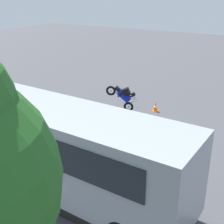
{
  "coord_description": "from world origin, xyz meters",
  "views": [
    {
      "loc": [
        -6.33,
        11.96,
        7.01
      ],
      "look_at": [
        1.3,
        -0.56,
        1.1
      ],
      "focal_mm": 49.53,
      "sensor_mm": 36.0,
      "label": 1
    }
  ],
  "objects_px": {
    "spectator_far_left": "(107,137)",
    "spectator_left": "(83,132)",
    "parked_motorcycle_silver": "(129,161)",
    "tour_bus": "(50,147)",
    "stunt_motorcycle": "(123,96)",
    "traffic_cone": "(156,107)",
    "spectator_centre": "(71,124)"
  },
  "relations": [
    {
      "from": "spectator_far_left",
      "to": "spectator_left",
      "type": "distance_m",
      "value": 1.13
    },
    {
      "from": "tour_bus",
      "to": "stunt_motorcycle",
      "type": "bearing_deg",
      "value": -79.66
    },
    {
      "from": "stunt_motorcycle",
      "to": "traffic_cone",
      "type": "relative_size",
      "value": 3.1
    },
    {
      "from": "spectator_left",
      "to": "traffic_cone",
      "type": "bearing_deg",
      "value": -96.29
    },
    {
      "from": "spectator_far_left",
      "to": "spectator_centre",
      "type": "xyz_separation_m",
      "value": [
        2.15,
        -0.22,
        0.02
      ]
    },
    {
      "from": "spectator_centre",
      "to": "stunt_motorcycle",
      "type": "relative_size",
      "value": 0.89
    },
    {
      "from": "spectator_far_left",
      "to": "spectator_left",
      "type": "relative_size",
      "value": 0.97
    },
    {
      "from": "spectator_left",
      "to": "spectator_centre",
      "type": "distance_m",
      "value": 1.14
    },
    {
      "from": "spectator_centre",
      "to": "spectator_far_left",
      "type": "bearing_deg",
      "value": 174.12
    },
    {
      "from": "stunt_motorcycle",
      "to": "parked_motorcycle_silver",
      "type": "bearing_deg",
      "value": 121.54
    },
    {
      "from": "spectator_centre",
      "to": "traffic_cone",
      "type": "relative_size",
      "value": 2.75
    },
    {
      "from": "tour_bus",
      "to": "spectator_far_left",
      "type": "xyz_separation_m",
      "value": [
        -0.64,
        -2.88,
        -0.64
      ]
    },
    {
      "from": "spectator_centre",
      "to": "stunt_motorcycle",
      "type": "xyz_separation_m",
      "value": [
        -0.03,
        -4.96,
        -0.03
      ]
    },
    {
      "from": "spectator_left",
      "to": "spectator_centre",
      "type": "xyz_separation_m",
      "value": [
        1.05,
        -0.46,
        -0.01
      ]
    },
    {
      "from": "spectator_far_left",
      "to": "parked_motorcycle_silver",
      "type": "bearing_deg",
      "value": 159.8
    },
    {
      "from": "tour_bus",
      "to": "traffic_cone",
      "type": "xyz_separation_m",
      "value": [
        -0.25,
        -9.03,
        -1.34
      ]
    },
    {
      "from": "spectator_centre",
      "to": "parked_motorcycle_silver",
      "type": "relative_size",
      "value": 0.84
    },
    {
      "from": "spectator_far_left",
      "to": "spectator_left",
      "type": "bearing_deg",
      "value": 12.26
    },
    {
      "from": "spectator_centre",
      "to": "parked_motorcycle_silver",
      "type": "bearing_deg",
      "value": 168.33
    },
    {
      "from": "spectator_left",
      "to": "spectator_centre",
      "type": "relative_size",
      "value": 1.0
    },
    {
      "from": "spectator_centre",
      "to": "parked_motorcycle_silver",
      "type": "distance_m",
      "value": 3.64
    },
    {
      "from": "spectator_far_left",
      "to": "spectator_left",
      "type": "height_order",
      "value": "spectator_left"
    },
    {
      "from": "tour_bus",
      "to": "spectator_centre",
      "type": "relative_size",
      "value": 6.28
    },
    {
      "from": "spectator_far_left",
      "to": "spectator_centre",
      "type": "distance_m",
      "value": 2.16
    },
    {
      "from": "parked_motorcycle_silver",
      "to": "tour_bus",
      "type": "bearing_deg",
      "value": 49.68
    },
    {
      "from": "spectator_far_left",
      "to": "traffic_cone",
      "type": "height_order",
      "value": "spectator_far_left"
    },
    {
      "from": "spectator_far_left",
      "to": "traffic_cone",
      "type": "relative_size",
      "value": 2.68
    },
    {
      "from": "parked_motorcycle_silver",
      "to": "spectator_centre",
      "type": "bearing_deg",
      "value": -11.67
    },
    {
      "from": "tour_bus",
      "to": "spectator_centre",
      "type": "distance_m",
      "value": 3.5
    },
    {
      "from": "spectator_left",
      "to": "parked_motorcycle_silver",
      "type": "xyz_separation_m",
      "value": [
        -2.48,
        0.27,
        -0.55
      ]
    },
    {
      "from": "tour_bus",
      "to": "parked_motorcycle_silver",
      "type": "relative_size",
      "value": 5.29
    },
    {
      "from": "tour_bus",
      "to": "spectator_left",
      "type": "distance_m",
      "value": 2.75
    }
  ]
}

